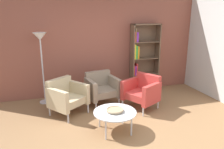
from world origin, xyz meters
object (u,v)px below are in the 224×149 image
(bookshelf_tall, at_px, (142,59))
(armchair_spare_guest, at_px, (142,91))
(decorative_bowl, at_px, (115,110))
(armchair_corner_red, at_px, (66,96))
(armchair_by_bookshelf, at_px, (101,88))
(coffee_table_low, at_px, (115,113))
(floor_lamp_torchiere, at_px, (41,45))

(bookshelf_tall, relative_size, armchair_spare_guest, 2.04)
(decorative_bowl, height_order, armchair_spare_guest, armchair_spare_guest)
(armchair_corner_red, xyz_separation_m, armchair_spare_guest, (1.74, -0.17, 0.00))
(armchair_corner_red, bearing_deg, armchair_by_bookshelf, -16.69)
(decorative_bowl, distance_m, armchair_spare_guest, 1.27)
(bookshelf_tall, relative_size, coffee_table_low, 2.37)
(armchair_spare_guest, height_order, floor_lamp_torchiere, floor_lamp_torchiere)
(armchair_spare_guest, bearing_deg, floor_lamp_torchiere, -143.31)
(armchair_spare_guest, bearing_deg, decorative_bowl, -76.98)
(coffee_table_low, distance_m, armchair_spare_guest, 1.27)
(armchair_by_bookshelf, distance_m, floor_lamp_torchiere, 1.76)
(floor_lamp_torchiere, bearing_deg, armchair_corner_red, -59.70)
(floor_lamp_torchiere, bearing_deg, armchair_by_bookshelf, -19.40)
(armchair_spare_guest, bearing_deg, armchair_corner_red, -125.04)
(armchair_by_bookshelf, xyz_separation_m, floor_lamp_torchiere, (-1.35, 0.47, 1.03))
(decorative_bowl, bearing_deg, armchair_corner_red, 127.89)
(coffee_table_low, distance_m, decorative_bowl, 0.06)
(bookshelf_tall, height_order, armchair_corner_red, bookshelf_tall)
(armchair_corner_red, relative_size, armchair_by_bookshelf, 1.16)
(armchair_by_bookshelf, bearing_deg, decorative_bowl, -103.64)
(bookshelf_tall, distance_m, floor_lamp_torchiere, 2.74)
(decorative_bowl, relative_size, armchair_spare_guest, 0.34)
(bookshelf_tall, bearing_deg, coffee_table_low, -125.34)
(bookshelf_tall, distance_m, armchair_spare_guest, 1.34)
(armchair_by_bookshelf, bearing_deg, floor_lamp_torchiere, 150.07)
(decorative_bowl, bearing_deg, coffee_table_low, 180.00)
(coffee_table_low, relative_size, armchair_corner_red, 0.84)
(decorative_bowl, height_order, floor_lamp_torchiere, floor_lamp_torchiere)
(armchair_spare_guest, distance_m, floor_lamp_torchiere, 2.63)
(coffee_table_low, bearing_deg, armchair_corner_red, 127.89)
(coffee_table_low, height_order, armchair_spare_guest, armchair_spare_guest)
(bookshelf_tall, bearing_deg, armchair_by_bookshelf, -154.58)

